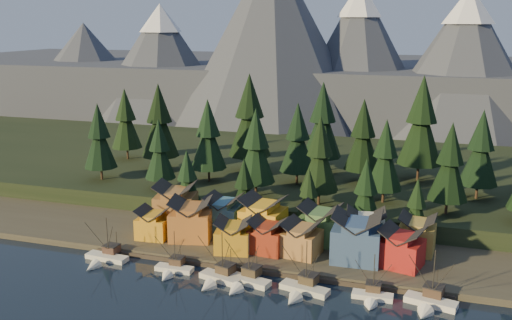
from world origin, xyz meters
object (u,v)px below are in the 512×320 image
(boat_0, at_px, (103,253))
(boat_2, at_px, (218,272))
(house_front_0, at_px, (154,222))
(house_back_0, at_px, (176,203))
(boat_4, at_px, (302,284))
(boat_5, at_px, (372,291))
(boat_3, at_px, (245,275))
(house_back_1, at_px, (224,212))
(boat_6, at_px, (430,296))
(house_front_1, at_px, (191,218))
(boat_1, at_px, (172,264))

(boat_0, bearing_deg, boat_2, 0.60)
(boat_2, distance_m, house_front_0, 27.67)
(boat_2, bearing_deg, house_back_0, 144.92)
(boat_4, bearing_deg, boat_0, -169.24)
(boat_5, relative_size, house_front_0, 1.28)
(boat_3, height_order, house_back_1, house_back_1)
(boat_4, bearing_deg, house_back_0, 159.89)
(boat_4, height_order, house_back_0, house_back_0)
(boat_0, relative_size, boat_6, 0.92)
(house_back_1, bearing_deg, house_front_1, -129.36)
(house_back_1, bearing_deg, boat_6, -24.04)
(house_back_0, bearing_deg, boat_5, -34.84)
(house_front_1, bearing_deg, house_front_0, -179.33)
(boat_6, height_order, house_front_0, boat_6)
(boat_6, height_order, house_front_1, house_front_1)
(boat_1, relative_size, boat_3, 0.85)
(boat_2, xyz_separation_m, boat_3, (5.74, 0.38, -0.09))
(house_front_0, bearing_deg, boat_1, -53.84)
(boat_0, relative_size, boat_5, 1.12)
(boat_0, height_order, house_front_1, house_front_1)
(boat_4, xyz_separation_m, house_front_0, (-40.69, 15.21, 3.21))
(house_front_0, relative_size, house_back_1, 0.84)
(boat_5, distance_m, house_back_1, 45.96)
(house_front_0, bearing_deg, boat_3, -31.31)
(house_front_1, bearing_deg, boat_5, -32.00)
(boat_4, relative_size, house_front_0, 1.49)
(house_front_1, height_order, house_back_1, house_front_1)
(boat_3, height_order, boat_6, boat_6)
(boat_2, height_order, boat_3, boat_2)
(boat_3, distance_m, house_front_1, 26.40)
(house_back_0, xyz_separation_m, house_back_1, (13.86, -1.45, -0.80))
(boat_3, relative_size, boat_4, 1.00)
(boat_6, bearing_deg, boat_5, -163.93)
(boat_0, distance_m, boat_4, 46.52)
(house_front_0, bearing_deg, boat_2, -37.61)
(house_back_0, bearing_deg, house_back_1, -16.20)
(house_back_0, bearing_deg, house_front_1, -56.94)
(house_front_1, bearing_deg, house_back_1, 37.89)
(boat_2, height_order, house_front_1, house_front_1)
(boat_1, relative_size, boat_2, 0.85)
(boat_1, distance_m, boat_5, 42.74)
(boat_2, relative_size, boat_6, 0.96)
(boat_4, distance_m, house_back_0, 47.69)
(house_front_0, xyz_separation_m, house_front_1, (8.98, 2.13, 1.33))
(boat_2, bearing_deg, boat_5, 18.09)
(boat_4, xyz_separation_m, house_front_1, (-31.70, 17.34, 4.54))
(boat_3, xyz_separation_m, boat_6, (36.61, 1.79, 0.16))
(boat_3, xyz_separation_m, boat_4, (12.20, -0.14, -0.00))
(boat_1, relative_size, boat_4, 0.85)
(boat_6, bearing_deg, boat_4, -162.05)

